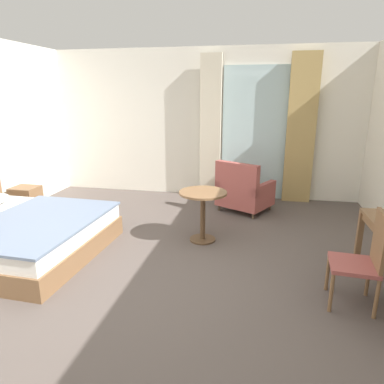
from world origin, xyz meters
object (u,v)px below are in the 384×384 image
bed (11,233)px  round_cafe_table (203,205)px  nightstand (26,201)px  desk_chair (365,257)px  armchair_by_window (243,192)px

bed → round_cafe_table: bed is taller
nightstand → round_cafe_table: 3.15m
bed → desk_chair: bearing=-5.1°
nightstand → armchair_by_window: (3.58, 0.88, 0.11)m
nightstand → bed: bearing=-60.4°
nightstand → desk_chair: 5.15m
bed → nightstand: bearing=119.6°
desk_chair → round_cafe_table: bearing=145.0°
bed → round_cafe_table: 2.50m
desk_chair → armchair_by_window: desk_chair is taller
desk_chair → armchair_by_window: size_ratio=0.91×
bed → armchair_by_window: (2.81, 2.23, 0.08)m
armchair_by_window → round_cafe_table: armchair_by_window is taller
round_cafe_table → nightstand: bearing=171.0°
bed → nightstand: 1.55m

